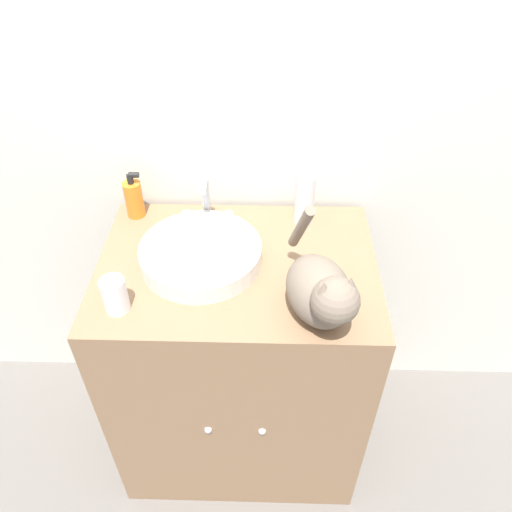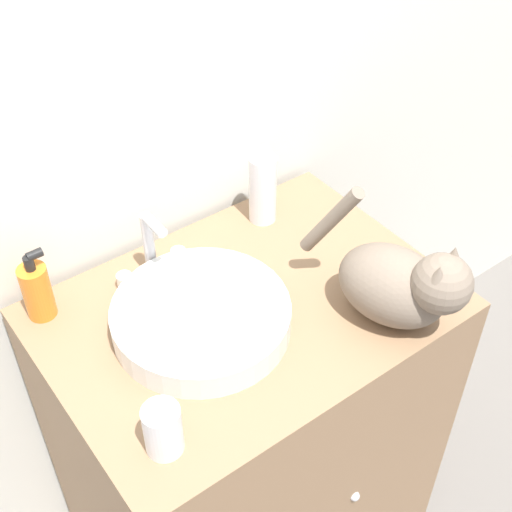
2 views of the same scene
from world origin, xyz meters
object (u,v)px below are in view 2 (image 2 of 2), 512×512
(soap_bottle, at_px, (37,290))
(spray_bottle, at_px, (263,184))
(cup, at_px, (163,430))
(cat, at_px, (401,283))

(soap_bottle, height_order, spray_bottle, spray_bottle)
(soap_bottle, xyz_separation_m, cup, (0.04, -0.41, -0.01))
(cat, distance_m, spray_bottle, 0.41)
(cup, bearing_deg, soap_bottle, 94.96)
(spray_bottle, bearing_deg, cat, -86.82)
(cat, height_order, cup, cat)
(cat, xyz_separation_m, cup, (-0.52, 0.02, -0.04))
(spray_bottle, distance_m, cup, 0.64)
(cup, bearing_deg, cat, -1.73)
(cat, distance_m, cup, 0.53)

